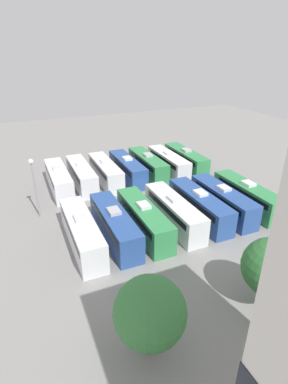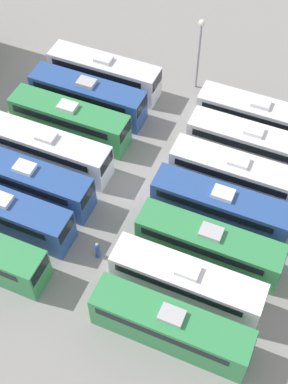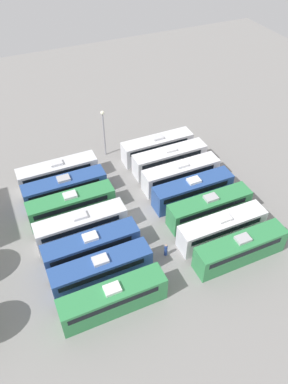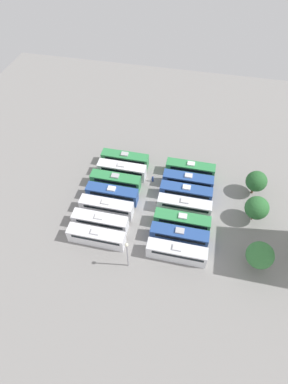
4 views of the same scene
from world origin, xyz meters
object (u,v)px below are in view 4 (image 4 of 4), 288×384
(bus_11, at_px, (182,221))
(tree_0, at_px, (256,181))
(bus_5, at_px, (100,221))
(bus_4, at_px, (107,207))
(bus_2, at_px, (116,181))
(bus_9, at_px, (186,192))
(bus_8, at_px, (188,181))
(light_pole, at_px, (127,251))
(worker_person, at_px, (153,179))
(tree_2, at_px, (260,255))
(bus_1, at_px, (122,170))
(bus_12, at_px, (179,236))
(bus_6, at_px, (96,236))
(bus_7, at_px, (190,169))
(bus_10, at_px, (184,206))
(bus_3, at_px, (112,194))
(bus_13, at_px, (177,252))
(tree_1, at_px, (257,208))
(bus_0, at_px, (125,159))

(bus_11, height_order, tree_0, tree_0)
(bus_5, bearing_deg, bus_4, 177.41)
(bus_2, xyz_separation_m, bus_9, (0.02, 15.15, 0.00))
(bus_8, bearing_deg, bus_2, -77.59)
(bus_2, relative_size, light_pole, 1.44)
(worker_person, bearing_deg, tree_2, 53.36)
(bus_1, xyz_separation_m, bus_12, (14.20, 14.79, 0.00))
(bus_6, relative_size, tree_2, 1.76)
(bus_7, xyz_separation_m, bus_10, (10.57, 0.01, 0.00))
(bus_5, xyz_separation_m, bus_8, (-14.12, 15.19, 0.00))
(bus_3, bearing_deg, bus_6, 0.14)
(bus_3, xyz_separation_m, bus_12, (7.09, 14.96, 0.00))
(bus_10, bearing_deg, bus_8, -179.21)
(bus_7, xyz_separation_m, tree_2, (19.94, 13.86, 2.00))
(bus_4, height_order, worker_person, bus_4)
(bus_4, relative_size, bus_5, 1.00)
(bus_9, bearing_deg, bus_5, -54.65)
(tree_0, bearing_deg, bus_10, -59.77)
(bus_9, distance_m, bus_13, 14.20)
(bus_7, bearing_deg, bus_8, -1.34)
(bus_1, height_order, tree_1, tree_1)
(bus_1, xyz_separation_m, bus_2, (3.50, -0.45, 0.00))
(bus_3, bearing_deg, bus_5, -2.43)
(bus_12, height_order, bus_13, same)
(bus_8, xyz_separation_m, tree_2, (16.26, 13.94, 2.00))
(tree_1, bearing_deg, bus_3, -88.16)
(bus_2, relative_size, bus_13, 1.00)
(bus_1, xyz_separation_m, worker_person, (0.34, 7.04, -0.91))
(bus_5, relative_size, tree_0, 1.85)
(bus_13, bearing_deg, bus_1, -140.09)
(bus_9, relative_size, bus_12, 1.00)
(bus_7, bearing_deg, bus_10, 0.05)
(bus_3, bearing_deg, bus_11, 76.04)
(bus_0, height_order, bus_6, same)
(bus_3, xyz_separation_m, bus_7, (-10.62, 14.97, 0.00))
(bus_1, bearing_deg, bus_4, -1.64)
(bus_8, bearing_deg, bus_0, -103.57)
(light_pole, distance_m, tree_1, 26.36)
(tree_2, bearing_deg, bus_8, -139.39)
(bus_4, height_order, tree_2, tree_2)
(bus_6, xyz_separation_m, bus_11, (-6.81, 15.02, 0.00))
(light_pole, bearing_deg, bus_1, -162.30)
(bus_0, bearing_deg, bus_10, 55.02)
(bus_0, height_order, worker_person, bus_0)
(bus_2, distance_m, tree_0, 29.34)
(bus_2, height_order, worker_person, bus_2)
(bus_5, bearing_deg, tree_1, 105.66)
(bus_8, bearing_deg, light_pole, -20.73)
(bus_10, relative_size, bus_11, 1.00)
(bus_2, relative_size, bus_5, 1.00)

